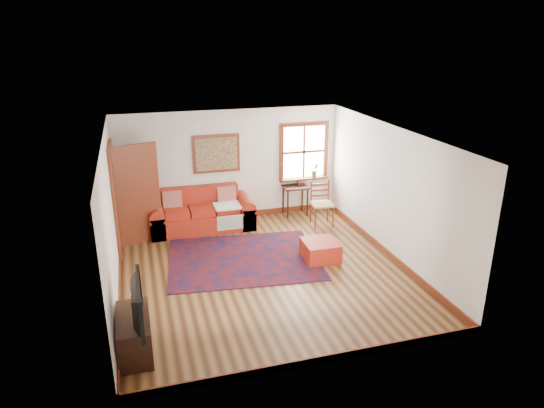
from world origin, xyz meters
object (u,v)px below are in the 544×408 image
object	(u,v)px
red_leather_sofa	(202,215)
red_ottoman	(320,250)
media_cabinet	(134,334)
ladder_back_chair	(321,201)
side_table	(295,191)

from	to	relation	value
red_leather_sofa	red_ottoman	distance (m)	2.91
red_ottoman	media_cabinet	xyz separation A→B (m)	(-3.44, -1.91, 0.08)
red_ottoman	ladder_back_chair	size ratio (longest dim) A/B	0.65
red_ottoman	media_cabinet	distance (m)	3.94
ladder_back_chair	red_ottoman	bearing A→B (deg)	-111.95
media_cabinet	red_leather_sofa	bearing A→B (deg)	69.63
side_table	ladder_back_chair	size ratio (longest dim) A/B	0.70
media_cabinet	side_table	bearing A→B (deg)	48.91
red_ottoman	side_table	bearing A→B (deg)	84.01
side_table	media_cabinet	world-z (taller)	side_table
red_ottoman	ladder_back_chair	world-z (taller)	ladder_back_chair
red_leather_sofa	red_ottoman	xyz separation A→B (m)	(1.92, -2.19, -0.11)
media_cabinet	ladder_back_chair	bearing A→B (deg)	40.94
red_ottoman	side_table	xyz separation A→B (m)	(0.32, 2.40, 0.39)
ladder_back_chair	media_cabinet	world-z (taller)	ladder_back_chair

